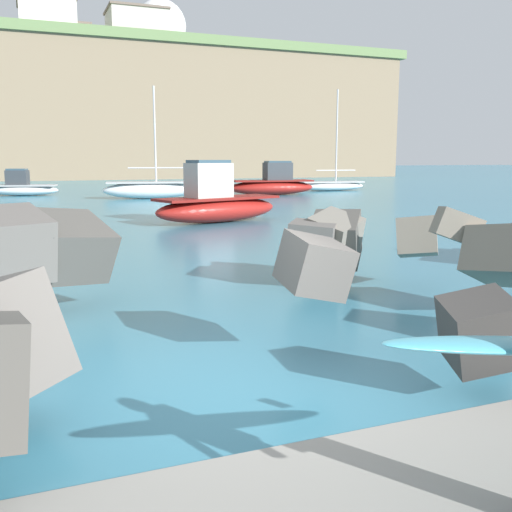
% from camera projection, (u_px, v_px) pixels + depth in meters
% --- Properties ---
extents(ground_plane, '(400.00, 400.00, 0.00)m').
position_uv_depth(ground_plane, '(229.00, 389.00, 6.43)').
color(ground_plane, teal).
extents(breakwater_jetty, '(30.29, 7.90, 2.41)m').
position_uv_depth(breakwater_jetty, '(295.00, 258.00, 8.50)').
color(breakwater_jetty, '#605B56').
rests_on(breakwater_jetty, ground).
extents(boat_near_left, '(6.47, 2.46, 2.42)m').
position_uv_depth(boat_near_left, '(272.00, 184.00, 41.17)').
color(boat_near_left, maroon).
rests_on(boat_near_left, ground).
extents(boat_near_centre, '(5.96, 3.37, 2.51)m').
position_uv_depth(boat_near_centre, '(216.00, 203.00, 23.31)').
color(boat_near_centre, maroon).
rests_on(boat_near_centre, ground).
extents(boat_near_right, '(5.91, 1.94, 8.01)m').
position_uv_depth(boat_near_right, '(331.00, 185.00, 46.63)').
color(boat_near_right, white).
rests_on(boat_near_right, ground).
extents(boat_mid_left, '(5.02, 2.82, 1.90)m').
position_uv_depth(boat_mid_left, '(22.00, 187.00, 40.35)').
color(boat_mid_left, white).
rests_on(boat_mid_left, ground).
extents(boat_mid_centre, '(6.10, 2.56, 7.14)m').
position_uv_depth(boat_mid_centre, '(150.00, 189.00, 37.37)').
color(boat_mid_centre, white).
rests_on(boat_mid_centre, ground).
extents(headland_bluff, '(89.43, 41.48, 18.11)m').
position_uv_depth(headland_bluff, '(77.00, 116.00, 87.41)').
color(headland_bluff, '#847056').
rests_on(headland_bluff, ground).
extents(radar_dome, '(8.65, 8.65, 11.07)m').
position_uv_depth(radar_dome, '(161.00, 30.00, 97.50)').
color(radar_dome, silver).
rests_on(radar_dome, headland_bluff).
extents(station_building_west, '(7.74, 8.34, 5.98)m').
position_uv_depth(station_building_west, '(47.00, 24.00, 79.85)').
color(station_building_west, silver).
rests_on(station_building_west, headland_bluff).
extents(station_building_central, '(5.30, 6.72, 4.60)m').
position_uv_depth(station_building_central, '(73.00, 41.00, 88.07)').
color(station_building_central, silver).
rests_on(station_building_central, headland_bluff).
extents(station_building_east, '(6.47, 4.90, 4.35)m').
position_uv_depth(station_building_east, '(8.00, 41.00, 87.45)').
color(station_building_east, '#B2ADA3').
rests_on(station_building_east, headland_bluff).
extents(station_building_annex, '(8.10, 7.26, 4.91)m').
position_uv_depth(station_building_annex, '(137.00, 28.00, 80.22)').
color(station_building_annex, '#B2ADA3').
rests_on(station_building_annex, headland_bluff).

